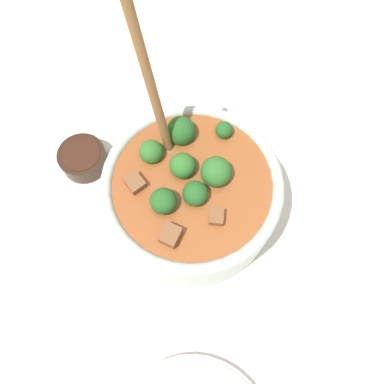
# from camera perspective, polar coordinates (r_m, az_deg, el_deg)

# --- Properties ---
(ground_plane) EXTENTS (4.00, 4.00, 0.00)m
(ground_plane) POSITION_cam_1_polar(r_m,az_deg,el_deg) (0.59, 0.00, -2.63)
(ground_plane) COLOR silver
(stew_bowl) EXTENTS (0.25, 0.25, 0.32)m
(stew_bowl) POSITION_cam_1_polar(r_m,az_deg,el_deg) (0.53, -0.05, -0.20)
(stew_bowl) COLOR #B2C6BC
(stew_bowl) RESTS_ON ground_plane
(condiment_bowl) EXTENTS (0.08, 0.08, 0.03)m
(condiment_bowl) POSITION_cam_1_polar(r_m,az_deg,el_deg) (0.64, -16.28, 5.00)
(condiment_bowl) COLOR black
(condiment_bowl) RESTS_ON ground_plane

